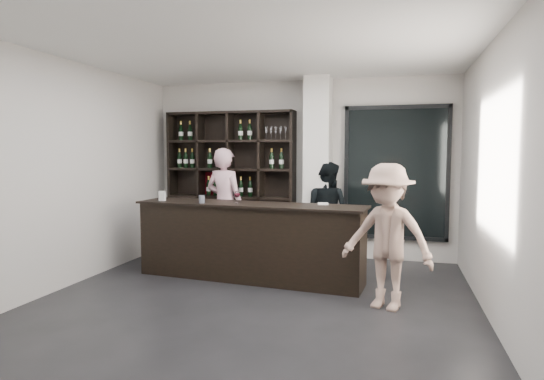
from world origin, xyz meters
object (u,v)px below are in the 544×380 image
(taster_pink, at_px, (225,204))
(taster_black, at_px, (326,212))
(customer, at_px, (387,237))
(wine_shelf, at_px, (231,183))
(tasting_counter, at_px, (249,241))

(taster_pink, xyz_separation_m, taster_black, (1.61, 0.26, -0.11))
(customer, bearing_deg, wine_shelf, 161.49)
(taster_black, bearing_deg, wine_shelf, 11.54)
(taster_black, bearing_deg, tasting_counter, 73.89)
(wine_shelf, bearing_deg, tasting_counter, -61.36)
(taster_pink, xyz_separation_m, customer, (2.57, -1.74, -0.09))
(taster_pink, bearing_deg, wine_shelf, -70.58)
(tasting_counter, relative_size, customer, 1.97)
(tasting_counter, distance_m, taster_pink, 1.34)
(wine_shelf, height_order, customer, wine_shelf)
(tasting_counter, relative_size, taster_black, 2.01)
(wine_shelf, xyz_separation_m, customer, (2.62, -2.17, -0.40))
(customer, bearing_deg, tasting_counter, -179.98)
(tasting_counter, bearing_deg, taster_black, 61.79)
(wine_shelf, distance_m, tasting_counter, 1.80)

